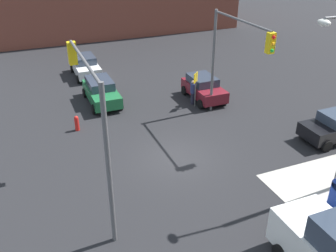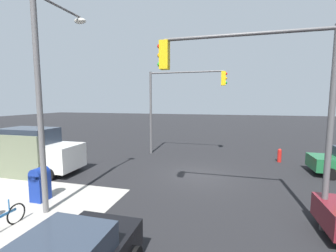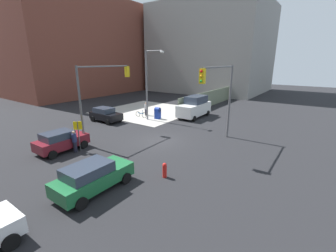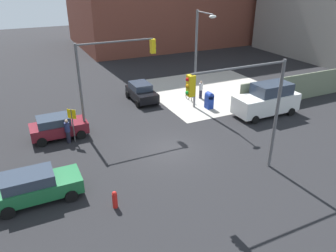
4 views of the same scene
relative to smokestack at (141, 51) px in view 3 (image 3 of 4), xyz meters
The scene contains 20 objects.
ground_plane 44.41m from the smokestack, 136.29° to the right, with size 120.00×120.00×0.00m, color black.
sidewalk_corner 32.08m from the smokestack, 136.83° to the right, with size 12.00×12.00×0.01m, color #ADA89E.
construction_fence 31.38m from the smokestack, 117.84° to the right, with size 18.46×0.12×2.40m, color slate.
building_warehouse_north 14.39m from the smokestack, 163.86° to the left, with size 32.00×18.00×19.05m.
building_loft_east 18.59m from the smokestack, 75.62° to the right, with size 20.00×24.00×18.85m.
smokestack is the anchor object (origin of this frame).
traffic_signal_nw_corner 42.51m from the smokestack, 142.88° to the right, with size 5.73×0.36×6.50m.
traffic_signal_se_corner 45.42m from the smokestack, 130.21° to the right, with size 5.94×0.36×6.50m.
street_lamp_corner 36.22m from the smokestack, 136.85° to the right, with size 0.56×2.68×8.00m.
warning_sign_two_way 45.83m from the smokestack, 144.51° to the right, with size 0.48×0.48×2.40m.
mailbox_blue 36.51m from the smokestack, 135.21° to the right, with size 0.56×0.64×1.43m.
fire_hydrant 50.71m from the smokestack, 136.77° to the right, with size 0.26×0.26×0.94m.
coupe_maroon 46.08m from the smokestack, 146.29° to the right, with size 3.84×2.02×1.62m.
sedan_black 37.29m from the smokestack, 144.97° to the right, with size 2.02×3.86×1.62m.
coupe_green 51.70m from the smokestack, 141.29° to the right, with size 4.34×2.02×1.62m.
van_white_delivery 36.50m from the smokestack, 127.60° to the right, with size 5.40×2.32×2.62m.
pedestrian_crossing 46.27m from the smokestack, 144.83° to the right, with size 0.36×0.36×1.71m.
pedestrian_waiting 34.45m from the smokestack, 137.41° to the right, with size 0.36×0.36×1.68m.
bicycle_leaning_on_fence 35.58m from the smokestack, 138.51° to the right, with size 0.05×1.75×0.97m.
bicycle_at_crosswalk 45.99m from the smokestack, 147.85° to the right, with size 1.75×0.05×0.97m.
Camera 3 is at (-14.93, -11.46, 6.82)m, focal length 24.00 mm.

